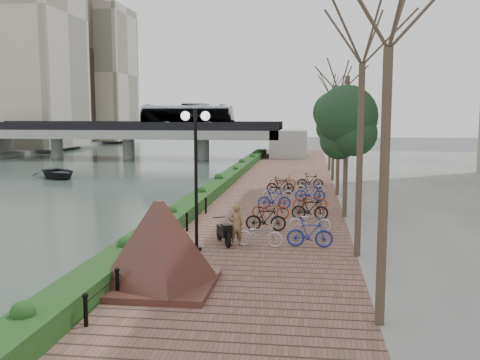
% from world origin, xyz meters
% --- Properties ---
extents(ground, '(220.00, 220.00, 0.00)m').
position_xyz_m(ground, '(0.00, 0.00, 0.00)').
color(ground, '#59595B').
rests_on(ground, ground).
extents(river_water, '(30.00, 130.00, 0.02)m').
position_xyz_m(river_water, '(-15.00, 25.00, 0.01)').
color(river_water, '#3F4E45').
rests_on(river_water, ground).
extents(promenade, '(8.00, 75.00, 0.50)m').
position_xyz_m(promenade, '(4.00, 17.50, 0.25)').
color(promenade, brown).
rests_on(promenade, ground).
extents(hedge, '(1.10, 56.00, 0.60)m').
position_xyz_m(hedge, '(0.60, 20.00, 0.80)').
color(hedge, '#173D16').
rests_on(hedge, promenade).
extents(chain_fence, '(0.10, 14.10, 0.70)m').
position_xyz_m(chain_fence, '(1.40, 2.00, 0.85)').
color(chain_fence, black).
rests_on(chain_fence, promenade).
extents(granite_monument, '(4.32, 4.32, 2.43)m').
position_xyz_m(granite_monument, '(2.30, -2.11, 1.73)').
color(granite_monument, '#431F1C').
rests_on(granite_monument, promenade).
extents(lamppost, '(1.02, 0.32, 4.96)m').
position_xyz_m(lamppost, '(2.44, 2.05, 4.07)').
color(lamppost, black).
rests_on(lamppost, promenade).
extents(motorcycle, '(1.03, 1.54, 0.92)m').
position_xyz_m(motorcycle, '(3.23, 3.09, 0.96)').
color(motorcycle, black).
rests_on(motorcycle, promenade).
extents(pedestrian, '(0.66, 0.56, 1.53)m').
position_xyz_m(pedestrian, '(3.72, 2.88, 1.27)').
color(pedestrian, olive).
rests_on(pedestrian, promenade).
extents(bicycle_parking, '(2.40, 17.32, 1.00)m').
position_xyz_m(bicycle_parking, '(5.49, 10.68, 0.97)').
color(bicycle_parking, '#B9B8BE').
rests_on(bicycle_parking, promenade).
extents(street_trees, '(3.20, 37.12, 6.80)m').
position_xyz_m(street_trees, '(8.00, 12.68, 3.69)').
color(street_trees, '#3E2E24').
rests_on(street_trees, promenade).
extents(bridge, '(36.00, 10.77, 6.50)m').
position_xyz_m(bridge, '(-13.52, 45.00, 3.37)').
color(bridge, gray).
rests_on(bridge, ground).
extents(boat, '(5.62, 5.62, 0.96)m').
position_xyz_m(boat, '(-14.23, 25.39, 0.50)').
color(boat, black).
rests_on(boat, river_water).
extents(far_buildings, '(35.00, 38.00, 38.00)m').
position_xyz_m(far_buildings, '(-41.66, 65.91, 16.12)').
color(far_buildings, '#BDB19E').
rests_on(far_buildings, far_bank).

